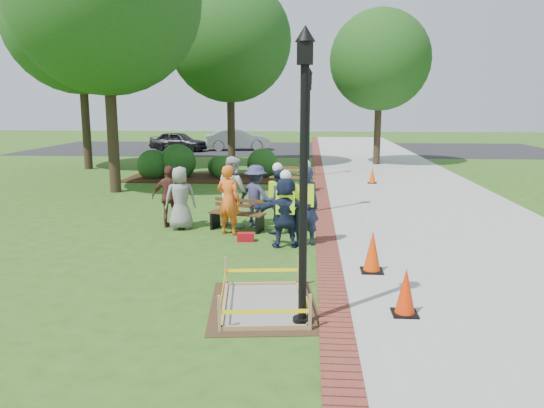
# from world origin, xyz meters

# --- Properties ---
(ground) EXTENTS (100.00, 100.00, 0.00)m
(ground) POSITION_xyz_m (0.00, 0.00, 0.00)
(ground) COLOR #285116
(ground) RESTS_ON ground
(sidewalk) EXTENTS (6.00, 60.00, 0.02)m
(sidewalk) POSITION_xyz_m (5.00, 10.00, 0.01)
(sidewalk) COLOR #9E9E99
(sidewalk) RESTS_ON ground
(brick_edging) EXTENTS (0.50, 60.00, 0.03)m
(brick_edging) POSITION_xyz_m (1.75, 10.00, 0.01)
(brick_edging) COLOR maroon
(brick_edging) RESTS_ON ground
(mulch_bed) EXTENTS (7.00, 3.00, 0.05)m
(mulch_bed) POSITION_xyz_m (-3.00, 12.00, 0.02)
(mulch_bed) COLOR #381E0F
(mulch_bed) RESTS_ON ground
(parking_lot) EXTENTS (36.00, 12.00, 0.01)m
(parking_lot) POSITION_xyz_m (0.00, 27.00, 0.00)
(parking_lot) COLOR black
(parking_lot) RESTS_ON ground
(wet_concrete_pad) EXTENTS (1.94, 2.47, 0.55)m
(wet_concrete_pad) POSITION_xyz_m (0.62, -2.35, 0.23)
(wet_concrete_pad) COLOR #47331E
(wet_concrete_pad) RESTS_ON ground
(bench_near) EXTENTS (1.53, 0.87, 0.79)m
(bench_near) POSITION_xyz_m (-0.51, 2.78, 0.25)
(bench_near) COLOR #523C1C
(bench_near) RESTS_ON ground
(bench_far) EXTENTS (1.70, 0.86, 0.88)m
(bench_far) POSITION_xyz_m (0.68, 9.04, 0.28)
(bench_far) COLOR brown
(bench_far) RESTS_ON ground
(cone_front) EXTENTS (0.39, 0.39, 0.77)m
(cone_front) POSITION_xyz_m (2.83, -2.57, 0.37)
(cone_front) COLOR black
(cone_front) RESTS_ON ground
(cone_back) EXTENTS (0.42, 0.42, 0.83)m
(cone_back) POSITION_xyz_m (2.56, -0.48, 0.40)
(cone_back) COLOR black
(cone_back) RESTS_ON ground
(cone_far) EXTENTS (0.35, 0.35, 0.69)m
(cone_far) POSITION_xyz_m (3.86, 11.02, 0.33)
(cone_far) COLOR black
(cone_far) RESTS_ON ground
(toolbox) EXTENTS (0.42, 0.26, 0.20)m
(toolbox) POSITION_xyz_m (-0.16, 1.68, 0.10)
(toolbox) COLOR #AE0D16
(toolbox) RESTS_ON ground
(lamp_near) EXTENTS (0.28, 0.28, 4.26)m
(lamp_near) POSITION_xyz_m (1.25, -3.00, 2.48)
(lamp_near) COLOR black
(lamp_near) RESTS_ON ground
(lamp_mid) EXTENTS (0.28, 0.28, 4.26)m
(lamp_mid) POSITION_xyz_m (1.25, 5.00, 2.48)
(lamp_mid) COLOR black
(lamp_mid) RESTS_ON ground
(lamp_far) EXTENTS (0.28, 0.28, 4.26)m
(lamp_far) POSITION_xyz_m (1.25, 13.00, 2.48)
(lamp_far) COLOR black
(lamp_far) RESTS_ON ground
(tree_back) EXTENTS (6.03, 6.03, 9.24)m
(tree_back) POSITION_xyz_m (-2.67, 16.40, 6.21)
(tree_back) COLOR #3D2D1E
(tree_back) RESTS_ON ground
(tree_right) EXTENTS (5.13, 5.13, 7.92)m
(tree_right) POSITION_xyz_m (4.84, 17.83, 5.35)
(tree_right) COLOR #3D2D1E
(tree_right) RESTS_ON ground
(tree_far) EXTENTS (7.05, 7.05, 10.65)m
(tree_far) POSITION_xyz_m (-9.57, 14.92, 7.11)
(tree_far) COLOR #3D2D1E
(tree_far) RESTS_ON ground
(shrub_a) EXTENTS (1.34, 1.34, 1.34)m
(shrub_a) POSITION_xyz_m (-5.43, 11.89, 0.00)
(shrub_a) COLOR #134316
(shrub_a) RESTS_ON ground
(shrub_b) EXTENTS (1.58, 1.58, 1.58)m
(shrub_b) POSITION_xyz_m (-4.41, 12.17, 0.00)
(shrub_b) COLOR #134316
(shrub_b) RESTS_ON ground
(shrub_c) EXTENTS (1.09, 1.09, 1.09)m
(shrub_c) POSITION_xyz_m (-2.28, 11.95, 0.00)
(shrub_c) COLOR #134316
(shrub_c) RESTS_ON ground
(shrub_d) EXTENTS (1.36, 1.36, 1.36)m
(shrub_d) POSITION_xyz_m (-0.74, 12.65, 0.00)
(shrub_d) COLOR #134316
(shrub_d) RESTS_ON ground
(shrub_e) EXTENTS (0.94, 0.94, 0.94)m
(shrub_e) POSITION_xyz_m (-2.76, 12.96, 0.00)
(shrub_e) COLOR #134316
(shrub_e) RESTS_ON ground
(casual_person_a) EXTENTS (0.60, 0.48, 1.63)m
(casual_person_a) POSITION_xyz_m (-1.98, 2.79, 0.82)
(casual_person_a) COLOR gray
(casual_person_a) RESTS_ON ground
(casual_person_b) EXTENTS (0.65, 0.54, 1.74)m
(casual_person_b) POSITION_xyz_m (-0.66, 2.32, 0.87)
(casual_person_b) COLOR orange
(casual_person_b) RESTS_ON ground
(casual_person_c) EXTENTS (0.67, 0.70, 1.86)m
(casual_person_c) POSITION_xyz_m (-0.68, 3.25, 0.93)
(casual_person_c) COLOR silver
(casual_person_c) RESTS_ON ground
(casual_person_d) EXTENTS (0.52, 0.34, 1.62)m
(casual_person_d) POSITION_xyz_m (-2.30, 2.97, 0.81)
(casual_person_d) COLOR #592D23
(casual_person_d) RESTS_ON ground
(casual_person_e) EXTENTS (0.62, 0.54, 1.63)m
(casual_person_e) POSITION_xyz_m (-0.07, 3.24, 0.82)
(casual_person_e) COLOR #34355B
(casual_person_e) RESTS_ON ground
(hivis_worker_a) EXTENTS (0.55, 0.38, 1.77)m
(hivis_worker_a) POSITION_xyz_m (0.80, 1.26, 0.88)
(hivis_worker_a) COLOR #1C2849
(hivis_worker_a) RESTS_ON ground
(hivis_worker_b) EXTENTS (0.66, 0.50, 1.99)m
(hivis_worker_b) POSITION_xyz_m (1.23, 1.43, 0.98)
(hivis_worker_b) COLOR #1C2F4A
(hivis_worker_b) RESTS_ON ground
(hivis_worker_c) EXTENTS (0.62, 0.52, 1.78)m
(hivis_worker_c) POSITION_xyz_m (0.54, 2.52, 0.89)
(hivis_worker_c) COLOR #191B41
(hivis_worker_c) RESTS_ON ground
(parked_car_a) EXTENTS (2.84, 4.70, 1.43)m
(parked_car_a) POSITION_xyz_m (-7.50, 24.74, 0.00)
(parked_car_a) COLOR black
(parked_car_a) RESTS_ON ground
(parked_car_b) EXTENTS (3.01, 5.14, 1.57)m
(parked_car_b) POSITION_xyz_m (-3.62, 25.71, 0.00)
(parked_car_b) COLOR #9C9CA1
(parked_car_b) RESTS_ON ground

